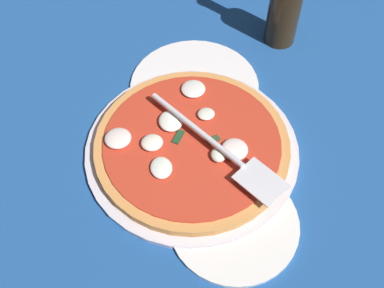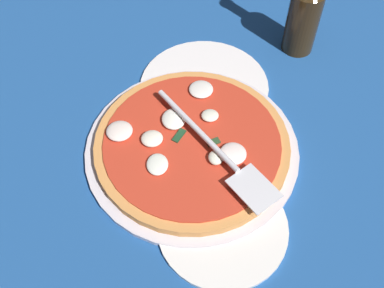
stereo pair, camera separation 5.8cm
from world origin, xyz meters
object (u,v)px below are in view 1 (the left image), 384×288
at_px(dinner_plate_left, 232,224).
at_px(beer_bottle, 286,4).
at_px(pizza, 191,144).
at_px(pizza_server, 219,147).
at_px(dinner_plate_right, 193,86).

distance_m(dinner_plate_left, beer_bottle, 0.46).
height_order(dinner_plate_left, pizza, pizza).
distance_m(pizza_server, beer_bottle, 0.35).
relative_size(dinner_plate_left, dinner_plate_right, 0.82).
relative_size(pizza, beer_bottle, 1.39).
bearing_deg(pizza, beer_bottle, -44.53).
bearing_deg(pizza, dinner_plate_left, -167.57).
relative_size(dinner_plate_left, pizza_server, 0.79).
bearing_deg(dinner_plate_right, beer_bottle, -64.84).
xyz_separation_m(dinner_plate_left, pizza_server, (0.12, -0.01, 0.04)).
height_order(dinner_plate_left, pizza_server, pizza_server).
bearing_deg(dinner_plate_right, pizza_server, -178.18).
height_order(pizza, beer_bottle, beer_bottle).
xyz_separation_m(dinner_plate_left, beer_bottle, (0.40, -0.21, 0.09)).
bearing_deg(beer_bottle, dinner_plate_right, 115.16).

